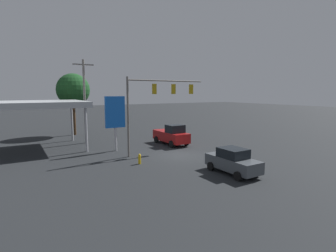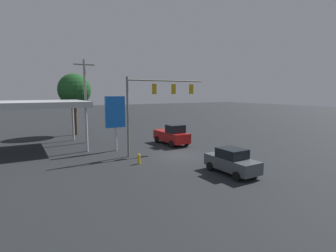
% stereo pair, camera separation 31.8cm
% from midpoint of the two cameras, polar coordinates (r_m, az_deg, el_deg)
% --- Properties ---
extents(ground_plane, '(200.00, 200.00, 0.00)m').
position_cam_midpoint_polar(ground_plane, '(25.78, 1.95, -6.33)').
color(ground_plane, black).
extents(traffic_signal_assembly, '(8.60, 0.43, 7.53)m').
position_cam_midpoint_polar(traffic_signal_assembly, '(26.01, -2.73, 6.37)').
color(traffic_signal_assembly, slate).
rests_on(traffic_signal_assembly, ground).
extents(utility_pole, '(2.40, 0.26, 9.89)m').
position_cam_midpoint_polar(utility_pole, '(32.76, -17.96, 5.51)').
color(utility_pole, slate).
rests_on(utility_pole, ground).
extents(gas_station_canopy, '(11.29, 8.43, 5.16)m').
position_cam_midpoint_polar(gas_station_canopy, '(30.78, -28.66, 4.07)').
color(gas_station_canopy, '#B2B7BC').
rests_on(gas_station_canopy, ground).
extents(price_sign, '(2.10, 0.27, 5.69)m').
position_cam_midpoint_polar(price_sign, '(27.62, -11.78, 2.58)').
color(price_sign, '#B7B7BC').
rests_on(price_sign, ground).
extents(pickup_parked, '(2.32, 5.23, 2.40)m').
position_cam_midpoint_polar(pickup_parked, '(30.66, 0.49, -1.99)').
color(pickup_parked, maroon).
rests_on(pickup_parked, ground).
extents(sedan_waiting, '(2.07, 4.40, 1.93)m').
position_cam_midpoint_polar(sedan_waiting, '(20.48, 13.47, -7.42)').
color(sedan_waiting, '#474C51').
rests_on(sedan_waiting, ground).
extents(street_tree, '(4.57, 4.57, 8.71)m').
position_cam_midpoint_polar(street_tree, '(39.52, -20.18, 7.38)').
color(street_tree, '#4C331E').
rests_on(street_tree, ground).
extents(fire_hydrant, '(0.24, 0.24, 0.88)m').
position_cam_midpoint_polar(fire_hydrant, '(22.70, -6.62, -7.14)').
color(fire_hydrant, gold).
rests_on(fire_hydrant, ground).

